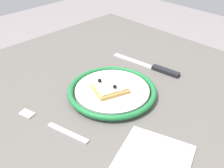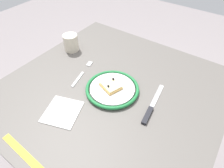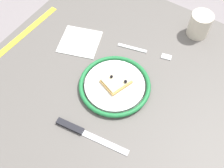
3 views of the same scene
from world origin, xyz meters
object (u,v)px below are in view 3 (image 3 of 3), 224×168
Objects in this scene: dining_table at (117,99)px; measuring_tape at (28,31)px; fork at (145,51)px; pizza_slice_near at (116,82)px; cup at (200,25)px; plate at (115,85)px; knife at (79,131)px; napkin at (80,42)px.

measuring_tape reaches higher than dining_table.
fork is 0.64× the size of measuring_tape.
cup is (-0.37, 0.13, 0.02)m from pizza_slice_near.
dining_table is at bearing 89.18° from measuring_tape.
pizza_slice_near is at bearing 179.72° from plate.
dining_table is at bearing 176.85° from knife.
dining_table is 3.06× the size of measuring_tape.
plate reaches higher than napkin.
knife is 1.21× the size of fork.
napkin is (-0.06, 0.20, 0.00)m from measuring_tape.
pizza_slice_near is at bearing 67.45° from napkin.
napkin is (-0.10, -0.22, -0.01)m from plate.
pizza_slice_near is 0.42m from measuring_tape.
measuring_tape is 0.21m from napkin.
pizza_slice_near is 0.43× the size of knife.
plate is at bearing 66.26° from napkin.
cup is (-0.19, 0.12, 0.04)m from fork.
pizza_slice_near is at bearing -19.64° from cup.
fork is at bearing -33.06° from cup.
pizza_slice_near is 0.19m from fork.
plate reaches higher than dining_table.
measuring_tape is (-0.02, -0.43, 0.09)m from dining_table.
knife is at bearing 36.57° from napkin.
cup reaches higher than plate.
napkin is at bearing -112.55° from pizza_slice_near.
cup is (-0.37, 0.13, 0.14)m from dining_table.
dining_table is 0.12m from pizza_slice_near.
knife is 0.59m from cup.
knife is 0.38m from fork.
measuring_tape is (0.16, -0.43, -0.00)m from fork.
fork is 2.14× the size of cup.
napkin is (-0.09, -0.22, 0.09)m from dining_table.
dining_table is at bearing 111.13° from pizza_slice_near.
cup reaches higher than measuring_tape.
dining_table is 0.10m from plate.
fork reaches higher than measuring_tape.
plate is at bearing -0.28° from pizza_slice_near.
fork and napkin have the same top height.
cup is at bearing 124.18° from measuring_tape.
knife is (0.20, -0.01, 0.09)m from dining_table.
pizza_slice_near reaches higher than knife.
plate is 2.59× the size of cup.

